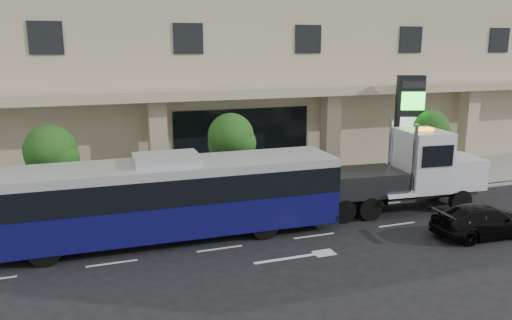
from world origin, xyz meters
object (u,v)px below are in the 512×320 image
Objects in this scene: tow_truck at (405,174)px; signage_pylon at (408,128)px; city_bus at (168,197)px; black_sedan at (484,221)px.

signage_pylon is at bearing 58.30° from tow_truck.
city_bus is 2.33× the size of signage_pylon.
signage_pylon reaches higher than city_bus.
signage_pylon is at bearing -10.26° from black_sedan.
city_bus is 11.17m from tow_truck.
tow_truck is 4.29m from black_sedan.
signage_pylon is (14.16, 4.07, 1.38)m from city_bus.
tow_truck reaches higher than black_sedan.
tow_truck is (11.17, 0.05, -0.02)m from city_bus.
tow_truck is 2.09× the size of black_sedan.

